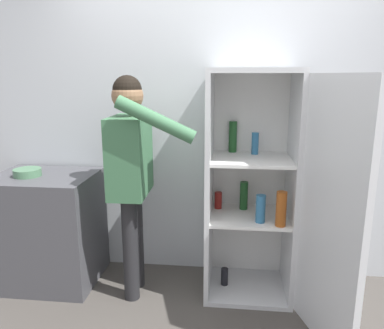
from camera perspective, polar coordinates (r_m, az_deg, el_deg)
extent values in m
cube|color=silver|center=(3.12, 3.90, 5.88)|extent=(7.00, 0.06, 2.55)
cube|color=silver|center=(3.22, 8.28, -17.88)|extent=(0.65, 0.57, 0.04)
cube|color=silver|center=(2.75, 9.50, 13.91)|extent=(0.65, 0.57, 0.04)
cube|color=white|center=(3.13, 8.65, -1.85)|extent=(0.65, 0.03, 1.66)
cube|color=silver|center=(2.87, 2.67, -3.10)|extent=(0.04, 0.57, 1.66)
cube|color=silver|center=(2.90, 14.97, -3.38)|extent=(0.03, 0.57, 1.66)
cube|color=white|center=(2.95, 8.68, -7.77)|extent=(0.58, 0.50, 0.02)
cube|color=white|center=(2.82, 9.00, 0.79)|extent=(0.58, 0.50, 0.02)
cube|color=silver|center=(2.38, 20.40, -7.50)|extent=(0.25, 0.64, 1.66)
cylinder|color=#1E5123|center=(2.99, 6.24, 4.22)|extent=(0.06, 0.06, 0.24)
cylinder|color=maroon|center=(3.03, 4.01, -5.46)|extent=(0.06, 0.06, 0.13)
cylinder|color=#1E5123|center=(3.02, 7.90, -4.71)|extent=(0.06, 0.06, 0.23)
cylinder|color=teal|center=(2.78, 10.41, -6.65)|extent=(0.07, 0.07, 0.21)
cylinder|color=black|center=(3.16, 4.97, -16.63)|extent=(0.06, 0.06, 0.14)
cylinder|color=teal|center=(2.93, 9.59, 3.19)|extent=(0.05, 0.05, 0.17)
cylinder|color=#9E4C19|center=(2.74, 13.42, -6.62)|extent=(0.07, 0.07, 0.25)
cylinder|color=#262628|center=(3.08, -8.52, -11.13)|extent=(0.12, 0.12, 0.82)
cylinder|color=#262628|center=(2.92, -9.37, -12.61)|extent=(0.12, 0.12, 0.82)
cube|color=#3F724C|center=(2.78, -9.45, 1.29)|extent=(0.27, 0.46, 0.58)
sphere|color=#8C6647|center=(2.72, -9.81, 10.30)|extent=(0.22, 0.22, 0.22)
sphere|color=black|center=(2.72, -9.84, 11.13)|extent=(0.21, 0.21, 0.21)
cylinder|color=#3F724C|center=(3.03, -8.26, 1.76)|extent=(0.09, 0.09, 0.55)
cylinder|color=#3F724C|center=(2.43, -5.55, 6.81)|extent=(0.53, 0.10, 0.31)
cube|color=#4C4C51|center=(3.34, -21.10, -9.10)|extent=(0.79, 0.63, 0.91)
cylinder|color=#517F5B|center=(3.21, -23.79, -1.12)|extent=(0.21, 0.21, 0.06)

